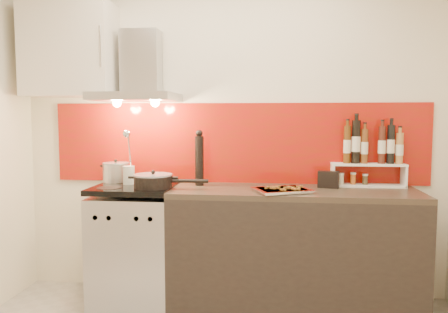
# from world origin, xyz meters

# --- Properties ---
(back_wall) EXTENTS (3.40, 0.02, 2.60)m
(back_wall) POSITION_xyz_m (0.00, 1.40, 1.30)
(back_wall) COLOR silver
(back_wall) RESTS_ON ground
(backsplash) EXTENTS (3.00, 0.02, 0.64)m
(backsplash) POSITION_xyz_m (0.05, 1.39, 1.22)
(backsplash) COLOR maroon
(backsplash) RESTS_ON back_wall
(range_stove) EXTENTS (0.60, 0.60, 0.91)m
(range_stove) POSITION_xyz_m (-0.70, 1.10, 0.44)
(range_stove) COLOR #B7B7BA
(range_stove) RESTS_ON ground
(counter) EXTENTS (1.80, 0.60, 0.90)m
(counter) POSITION_xyz_m (0.50, 1.10, 0.45)
(counter) COLOR black
(counter) RESTS_ON ground
(range_hood) EXTENTS (0.62, 0.50, 0.61)m
(range_hood) POSITION_xyz_m (-0.70, 1.24, 1.74)
(range_hood) COLOR #B7B7BA
(range_hood) RESTS_ON back_wall
(upper_cabinet) EXTENTS (0.70, 0.35, 0.72)m
(upper_cabinet) POSITION_xyz_m (-1.25, 1.22, 1.95)
(upper_cabinet) COLOR silver
(upper_cabinet) RESTS_ON back_wall
(stock_pot) EXTENTS (0.21, 0.21, 0.18)m
(stock_pot) POSITION_xyz_m (-0.91, 1.26, 0.99)
(stock_pot) COLOR #B7B7BA
(stock_pot) RESTS_ON range_stove
(saute_pan) EXTENTS (0.55, 0.29, 0.13)m
(saute_pan) POSITION_xyz_m (-0.52, 1.00, 0.96)
(saute_pan) COLOR black
(saute_pan) RESTS_ON range_stove
(utensil_jar) EXTENTS (0.09, 0.14, 0.43)m
(utensil_jar) POSITION_xyz_m (-0.76, 1.14, 1.03)
(utensil_jar) COLOR silver
(utensil_jar) RESTS_ON range_stove
(pepper_mill) EXTENTS (0.07, 0.07, 0.43)m
(pepper_mill) POSITION_xyz_m (-0.22, 1.21, 1.11)
(pepper_mill) COLOR black
(pepper_mill) RESTS_ON counter
(step_shelf) EXTENTS (0.55, 0.15, 0.50)m
(step_shelf) POSITION_xyz_m (1.07, 1.30, 1.13)
(step_shelf) COLOR white
(step_shelf) RESTS_ON counter
(caddy_box) EXTENTS (0.16, 0.10, 0.13)m
(caddy_box) POSITION_xyz_m (0.76, 1.20, 0.96)
(caddy_box) COLOR black
(caddy_box) RESTS_ON counter
(baking_tray) EXTENTS (0.47, 0.42, 0.03)m
(baking_tray) POSITION_xyz_m (0.41, 0.98, 0.92)
(baking_tray) COLOR silver
(baking_tray) RESTS_ON counter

